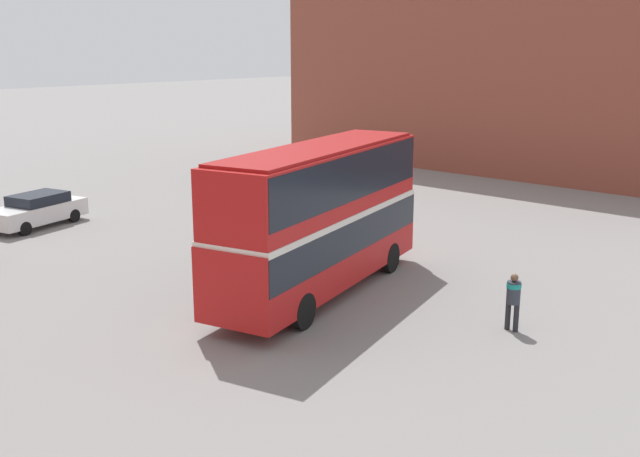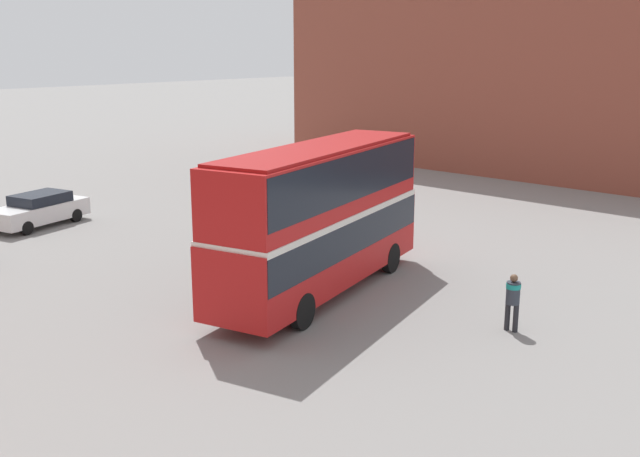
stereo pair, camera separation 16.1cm
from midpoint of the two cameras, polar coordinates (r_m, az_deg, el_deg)
The scene contains 5 objects.
ground_plane at distance 24.93m, azimuth -1.09°, elevation -5.02°, with size 240.00×240.00×0.00m, color gray.
building_row_right at distance 51.43m, azimuth 15.77°, elevation 13.44°, with size 9.98×33.41×16.22m.
double_decker_bus at distance 24.30m, azimuth 0.19°, elevation 1.38°, with size 10.55×4.81×4.92m.
pedestrian_foreground at distance 22.22m, azimuth 14.68°, elevation -5.03°, with size 0.44×0.44×1.71m.
parked_car_kerb_far at distance 36.29m, azimuth -20.52°, elevation 1.36°, with size 4.86×2.88×1.48m.
Camera 2 is at (-17.01, -16.35, 8.09)m, focal length 42.00 mm.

